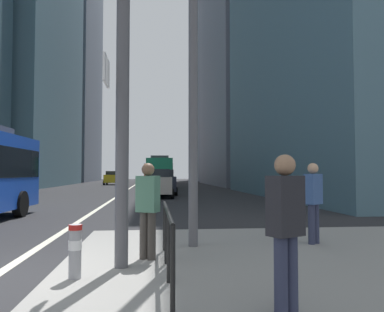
# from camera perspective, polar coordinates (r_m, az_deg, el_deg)

# --- Properties ---
(ground_plane) EXTENTS (160.00, 160.00, 0.00)m
(ground_plane) POSITION_cam_1_polar(r_m,az_deg,el_deg) (26.66, -11.36, -6.13)
(ground_plane) COLOR #28282B
(median_island) EXTENTS (9.00, 10.00, 0.15)m
(median_island) POSITION_cam_1_polar(r_m,az_deg,el_deg) (6.42, 22.56, -16.98)
(median_island) COLOR gray
(median_island) RESTS_ON ground
(lane_centre_line) EXTENTS (0.20, 80.00, 0.01)m
(lane_centre_line) POSITION_cam_1_polar(r_m,az_deg,el_deg) (36.61, -9.83, -5.14)
(lane_centre_line) COLOR beige
(lane_centre_line) RESTS_ON ground
(office_tower_left_far) EXTENTS (13.26, 22.13, 48.55)m
(office_tower_left_far) POSITION_cam_1_polar(r_m,az_deg,el_deg) (83.91, -18.83, 13.22)
(office_tower_left_far) COLOR slate
(office_tower_left_far) RESTS_ON ground
(office_tower_right_mid) EXTENTS (12.94, 24.53, 52.12)m
(office_tower_right_mid) POSITION_cam_1_polar(r_m,az_deg,el_deg) (60.63, 9.14, 21.20)
(office_tower_right_mid) COLOR slate
(office_tower_right_mid) RESTS_ON ground
(office_tower_right_far) EXTENTS (10.89, 18.77, 42.85)m
(office_tower_right_far) POSITION_cam_1_polar(r_m,az_deg,el_deg) (82.56, 4.57, 11.31)
(office_tower_right_far) COLOR slate
(office_tower_right_far) RESTS_ON ground
(city_bus_red_receding) EXTENTS (2.92, 10.90, 3.40)m
(city_bus_red_receding) POSITION_cam_1_polar(r_m,az_deg,el_deg) (41.09, -4.80, -2.32)
(city_bus_red_receding) COLOR #198456
(city_bus_red_receding) RESTS_ON ground
(city_bus_red_distant) EXTENTS (2.73, 11.42, 3.40)m
(city_bus_red_distant) POSITION_cam_1_polar(r_m,az_deg,el_deg) (64.01, -5.91, -2.39)
(city_bus_red_distant) COLOR red
(city_bus_red_distant) RESTS_ON ground
(car_oncoming_mid) EXTENTS (2.12, 4.13, 1.94)m
(car_oncoming_mid) POSITION_cam_1_polar(r_m,az_deg,el_deg) (55.83, -11.86, -3.20)
(car_oncoming_mid) COLOR gold
(car_oncoming_mid) RESTS_ON ground
(car_receding_near) EXTENTS (2.16, 4.22, 1.94)m
(car_receding_near) POSITION_cam_1_polar(r_m,az_deg,el_deg) (29.79, -4.42, -3.88)
(car_receding_near) COLOR #232838
(car_receding_near) RESTS_ON ground
(car_receding_far) EXTENTS (2.10, 4.15, 1.94)m
(car_receding_far) POSITION_cam_1_polar(r_m,az_deg,el_deg) (26.28, -5.06, -4.06)
(car_receding_far) COLOR #B2A899
(car_receding_far) RESTS_ON ground
(street_lamp_post) EXTENTS (5.50, 0.32, 8.00)m
(street_lamp_post) POSITION_cam_1_polar(r_m,az_deg,el_deg) (8.87, 0.17, 21.31)
(street_lamp_post) COLOR #56565B
(street_lamp_post) RESTS_ON median_island
(bollard_right) EXTENTS (0.20, 0.20, 0.79)m
(bollard_right) POSITION_cam_1_polar(r_m,az_deg,el_deg) (6.01, -17.05, -13.03)
(bollard_right) COLOR #99999E
(bollard_right) RESTS_ON median_island
(pedestrian_railing) EXTENTS (0.06, 3.44, 0.98)m
(pedestrian_railing) POSITION_cam_1_polar(r_m,az_deg,el_deg) (6.08, -3.69, -10.54)
(pedestrian_railing) COLOR black
(pedestrian_railing) RESTS_ON median_island
(pedestrian_waiting) EXTENTS (0.45, 0.41, 1.76)m
(pedestrian_waiting) POSITION_cam_1_polar(r_m,az_deg,el_deg) (8.82, 17.65, -6.06)
(pedestrian_waiting) COLOR #2D334C
(pedestrian_waiting) RESTS_ON median_island
(pedestrian_walking) EXTENTS (0.45, 0.39, 1.75)m
(pedestrian_walking) POSITION_cam_1_polar(r_m,az_deg,el_deg) (4.38, 13.78, -9.94)
(pedestrian_walking) COLOR #2D334C
(pedestrian_walking) RESTS_ON median_island
(pedestrian_far) EXTENTS (0.45, 0.39, 1.72)m
(pedestrian_far) POSITION_cam_1_polar(r_m,az_deg,el_deg) (6.97, -6.61, -7.34)
(pedestrian_far) COLOR #423D38
(pedestrian_far) RESTS_ON median_island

